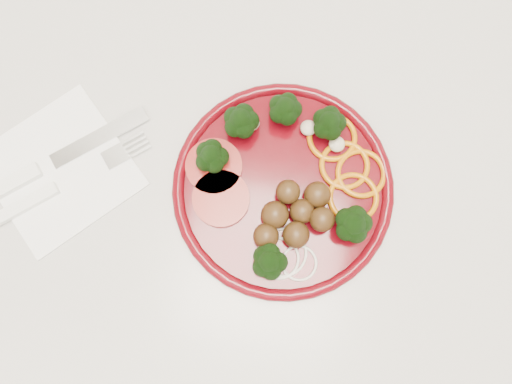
# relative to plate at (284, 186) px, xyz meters

# --- Properties ---
(counter) EXTENTS (2.40, 0.60, 0.90)m
(counter) POSITION_rel_plate_xyz_m (-0.27, 0.02, -0.47)
(counter) COLOR silver
(counter) RESTS_ON ground
(plate) EXTENTS (0.26, 0.26, 0.05)m
(plate) POSITION_rel_plate_xyz_m (0.00, 0.00, 0.00)
(plate) COLOR #50040B
(plate) RESTS_ON counter
(napkin) EXTENTS (0.22, 0.22, 0.00)m
(napkin) POSITION_rel_plate_xyz_m (-0.26, -0.01, -0.01)
(napkin) COLOR white
(napkin) RESTS_ON counter
(knife) EXTENTS (0.19, 0.16, 0.01)m
(knife) POSITION_rel_plate_xyz_m (-0.29, -0.02, -0.01)
(knife) COLOR silver
(knife) RESTS_ON napkin
(fork) EXTENTS (0.17, 0.14, 0.01)m
(fork) POSITION_rel_plate_xyz_m (-0.28, -0.05, -0.01)
(fork) COLOR white
(fork) RESTS_ON napkin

